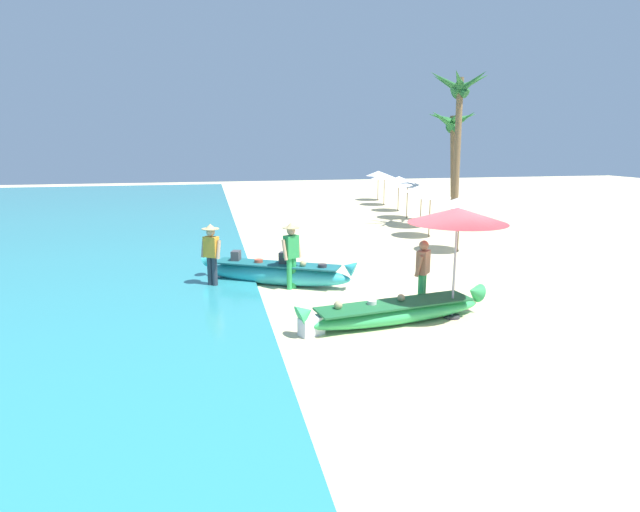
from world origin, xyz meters
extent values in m
plane|color=beige|center=(0.00, 0.00, 0.00)|extent=(80.00, 80.00, 0.00)
ellipsoid|color=#38B760|center=(-1.11, -0.65, 0.21)|extent=(4.17, 1.33, 0.42)
cone|color=#38B760|center=(0.87, -0.34, 0.47)|extent=(0.47, 0.48, 0.49)
cone|color=#38B760|center=(-3.09, -0.96, 0.47)|extent=(0.47, 0.48, 0.49)
cube|color=#1E6435|center=(-1.11, -0.65, 0.42)|extent=(3.52, 1.25, 0.04)
sphere|color=tan|center=(-2.38, -0.74, 0.51)|extent=(0.18, 0.18, 0.18)
cylinder|color=silver|center=(-1.62, -0.62, 0.47)|extent=(0.19, 0.19, 0.10)
sphere|color=tan|center=(-0.94, -0.52, 0.51)|extent=(0.16, 0.16, 0.16)
ellipsoid|color=#33B2BC|center=(-3.16, 2.84, 0.28)|extent=(3.88, 2.49, 0.56)
cone|color=#33B2BC|center=(-1.41, 1.91, 0.61)|extent=(0.54, 0.54, 0.47)
cone|color=#33B2BC|center=(-4.90, 3.77, 0.61)|extent=(0.54, 0.54, 0.47)
cube|color=#1C6267|center=(-3.16, 2.84, 0.56)|extent=(3.32, 2.20, 0.04)
cube|color=#424247|center=(-4.19, 3.48, 0.70)|extent=(0.30, 0.36, 0.28)
cylinder|color=#B74C38|center=(-3.61, 3.08, 0.61)|extent=(0.23, 0.23, 0.10)
cube|color=#424247|center=(-2.95, 2.84, 0.72)|extent=(0.32, 0.35, 0.32)
sphere|color=tan|center=(-2.52, 2.40, 0.64)|extent=(0.17, 0.17, 0.17)
cylinder|color=#2D2D33|center=(-2.06, 2.18, 0.61)|extent=(0.23, 0.23, 0.10)
cylinder|color=green|center=(-2.77, 2.40, 0.41)|extent=(0.14, 0.14, 0.83)
cylinder|color=green|center=(-2.89, 2.33, 0.41)|extent=(0.14, 0.14, 0.83)
cube|color=green|center=(-2.83, 2.36, 1.12)|extent=(0.42, 0.37, 0.59)
cylinder|color=tan|center=(-2.62, 2.46, 1.07)|extent=(0.18, 0.22, 0.54)
cylinder|color=tan|center=(-3.02, 2.23, 1.07)|extent=(0.18, 0.22, 0.54)
sphere|color=tan|center=(-2.83, 2.36, 1.53)|extent=(0.22, 0.22, 0.22)
cylinder|color=tan|center=(-2.83, 2.36, 1.61)|extent=(0.44, 0.44, 0.02)
cone|color=tan|center=(-2.83, 2.36, 1.68)|extent=(0.26, 0.26, 0.12)
cylinder|color=green|center=(-0.27, -0.01, 0.43)|extent=(0.14, 0.14, 0.85)
cylinder|color=green|center=(-0.17, 0.10, 0.43)|extent=(0.14, 0.14, 0.85)
cube|color=#9E7051|center=(-0.22, 0.04, 1.12)|extent=(0.40, 0.42, 0.53)
cylinder|color=#9E7051|center=(-0.39, -0.11, 1.07)|extent=(0.20, 0.19, 0.48)
cylinder|color=#9E7051|center=(-0.08, 0.23, 1.07)|extent=(0.20, 0.19, 0.48)
sphere|color=#9E7051|center=(-0.22, 0.04, 1.50)|extent=(0.22, 0.22, 0.22)
cylinder|color=#333842|center=(-4.78, 2.77, 0.42)|extent=(0.14, 0.14, 0.85)
cylinder|color=#333842|center=(-4.90, 2.84, 0.42)|extent=(0.14, 0.14, 0.85)
cube|color=gold|center=(-4.84, 2.80, 1.11)|extent=(0.42, 0.38, 0.53)
cylinder|color=tan|center=(-4.66, 2.66, 1.06)|extent=(0.18, 0.21, 0.49)
cylinder|color=tan|center=(-5.04, 2.92, 1.06)|extent=(0.18, 0.21, 0.49)
sphere|color=tan|center=(-4.84, 2.80, 1.50)|extent=(0.22, 0.22, 0.22)
cylinder|color=tan|center=(-4.84, 2.80, 1.58)|extent=(0.44, 0.44, 0.02)
cone|color=tan|center=(-4.84, 2.80, 1.65)|extent=(0.26, 0.26, 0.12)
cylinder|color=#B7B7BC|center=(0.22, -0.60, 1.20)|extent=(0.05, 0.05, 2.39)
cone|color=red|center=(0.22, -0.60, 2.25)|extent=(2.08, 2.08, 0.32)
cylinder|color=#333338|center=(0.22, -0.60, 0.03)|extent=(0.36, 0.36, 0.06)
cylinder|color=#8E6B47|center=(3.57, 5.69, 0.95)|extent=(0.04, 0.04, 1.90)
cone|color=silver|center=(3.57, 5.69, 1.75)|extent=(1.60, 1.60, 0.32)
cylinder|color=#8E6B47|center=(3.77, 8.54, 0.95)|extent=(0.04, 0.04, 1.90)
cone|color=silver|center=(3.77, 8.54, 1.75)|extent=(1.60, 1.60, 0.32)
cylinder|color=#8E6B47|center=(4.39, 10.85, 0.95)|extent=(0.04, 0.04, 1.90)
cone|color=silver|center=(4.39, 10.85, 1.75)|extent=(1.60, 1.60, 0.32)
cylinder|color=#8E6B47|center=(4.80, 13.53, 0.95)|extent=(0.04, 0.04, 1.90)
cone|color=silver|center=(4.80, 13.53, 1.75)|extent=(1.60, 1.60, 0.32)
cylinder|color=#8E6B47|center=(5.36, 16.20, 0.95)|extent=(0.04, 0.04, 1.90)
cone|color=silver|center=(5.36, 16.20, 1.75)|extent=(1.60, 1.60, 0.32)
cylinder|color=#8E6B47|center=(5.51, 18.95, 0.95)|extent=(0.04, 0.04, 1.90)
cone|color=silver|center=(5.51, 18.95, 1.75)|extent=(1.60, 1.60, 0.32)
cylinder|color=#8E6B47|center=(5.98, 21.51, 0.95)|extent=(0.04, 0.04, 1.90)
cone|color=silver|center=(5.98, 21.51, 1.75)|extent=(1.60, 1.60, 0.32)
cylinder|color=brown|center=(5.82, 10.51, 3.20)|extent=(0.38, 0.28, 6.41)
cone|color=#23602D|center=(6.27, 10.51, 6.18)|extent=(1.78, 0.37, 1.06)
cone|color=#23602D|center=(5.98, 10.84, 6.28)|extent=(1.07, 1.44, 0.77)
cone|color=#23602D|center=(5.48, 10.92, 6.13)|extent=(1.33, 1.65, 1.18)
cone|color=#23602D|center=(5.24, 10.47, 6.17)|extent=(1.94, 0.52, 1.12)
cone|color=#23602D|center=(5.47, 10.06, 6.25)|extent=(1.43, 1.87, 0.88)
cone|color=#23602D|center=(6.02, 10.12, 6.13)|extent=(1.18, 1.56, 1.18)
cylinder|color=brown|center=(6.47, 12.03, 2.46)|extent=(0.61, 0.28, 4.94)
cone|color=#287033|center=(6.72, 12.04, 4.81)|extent=(1.55, 0.37, 0.75)
cone|color=#287033|center=(6.59, 12.32, 4.74)|extent=(1.31, 1.32, 0.94)
cone|color=#287033|center=(6.15, 12.55, 4.69)|extent=(0.88, 1.95, 1.11)
cone|color=#287033|center=(5.94, 12.23, 4.80)|extent=(1.52, 1.05, 0.78)
cone|color=#287033|center=(5.84, 11.88, 4.72)|extent=(1.81, 0.91, 1.02)
cone|color=#287033|center=(6.17, 11.58, 4.80)|extent=(0.85, 1.78, 0.79)
cone|color=#287033|center=(6.56, 11.73, 4.68)|extent=(1.20, 1.32, 1.07)
cube|color=silver|center=(-2.97, -0.94, 0.18)|extent=(0.55, 0.45, 0.36)
camera|label=1|loc=(-4.83, -10.26, 3.74)|focal=28.53mm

